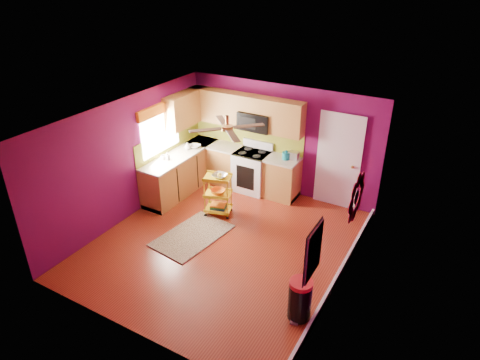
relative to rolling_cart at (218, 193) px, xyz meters
The scene contains 18 objects.
ground 1.19m from the rolling_cart, 53.09° to the right, with size 5.00×5.00×0.00m, color maroon.
room_envelope 1.58m from the rolling_cart, 51.97° to the right, with size 4.54×5.04×2.52m.
lower_cabinets 1.18m from the rolling_cart, 126.20° to the left, with size 2.81×2.31×0.94m.
electric_range 1.31m from the rolling_cart, 85.65° to the left, with size 0.76×0.66×1.13m.
upper_cabinetry 1.93m from the rolling_cart, 114.39° to the left, with size 2.80×2.30×1.26m.
left_window 2.00m from the rolling_cart, behind, with size 0.08×1.35×1.08m.
panel_door 2.62m from the rolling_cart, 38.70° to the left, with size 0.95×0.11×2.15m.
right_wall_art 3.26m from the rolling_cart, 22.70° to the right, with size 0.04×2.74×1.04m.
ceiling_fan 2.01m from the rolling_cart, 45.67° to the right, with size 1.01×1.01×0.26m.
shag_rug 1.08m from the rolling_cart, 90.56° to the right, with size 0.94×1.54×0.02m, color black.
rolling_cart is the anchor object (origin of this frame).
trash_can 3.24m from the rolling_cart, 35.81° to the right, with size 0.43×0.44×0.68m.
teal_kettle 1.72m from the rolling_cart, 56.51° to the left, with size 0.18×0.18×0.21m.
toaster 1.85m from the rolling_cart, 53.70° to the left, with size 0.22×0.15×0.18m, color beige.
soap_bottle_a 1.43m from the rolling_cart, behind, with size 0.08×0.08×0.17m, color #EA3F72.
soap_bottle_b 1.56m from the rolling_cart, 150.39° to the left, with size 0.14×0.14×0.18m, color white.
counter_dish 1.58m from the rolling_cart, 143.18° to the left, with size 0.26×0.26×0.06m, color white.
counter_cup 1.50m from the rolling_cart, behind, with size 0.12×0.12×0.10m, color white.
Camera 1 is at (3.58, -5.66, 4.86)m, focal length 32.00 mm.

